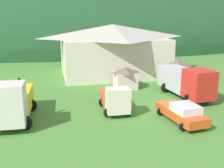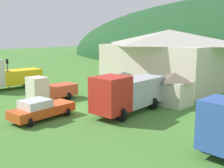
% 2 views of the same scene
% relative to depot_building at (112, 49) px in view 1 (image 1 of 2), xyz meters
% --- Properties ---
extents(ground_plane, '(200.00, 200.00, 0.00)m').
position_rel_depot_building_xyz_m(ground_plane, '(0.87, -15.69, -3.70)').
color(ground_plane, '#477F33').
extents(forested_hill_backdrop, '(132.45, 60.00, 32.98)m').
position_rel_depot_building_xyz_m(forested_hill_backdrop, '(0.87, 41.98, -3.70)').
color(forested_hill_backdrop, '#1E4723').
rests_on(forested_hill_backdrop, ground).
extents(depot_building, '(15.34, 12.17, 7.18)m').
position_rel_depot_building_xyz_m(depot_building, '(0.00, 0.00, 0.00)').
color(depot_building, beige).
rests_on(depot_building, ground).
extents(play_shed_cream, '(3.07, 2.69, 3.13)m').
position_rel_depot_building_xyz_m(play_shed_cream, '(6.26, -8.00, -2.09)').
color(play_shed_cream, beige).
rests_on(play_shed_cream, ground).
extents(play_shed_pink, '(2.64, 2.72, 2.54)m').
position_rel_depot_building_xyz_m(play_shed_pink, '(-0.27, -7.96, -2.39)').
color(play_shed_pink, beige).
rests_on(play_shed_pink, ground).
extents(flatbed_truck_yellow, '(3.46, 7.11, 3.72)m').
position_rel_depot_building_xyz_m(flatbed_truck_yellow, '(-12.05, -16.16, -1.94)').
color(flatbed_truck_yellow, silver).
rests_on(flatbed_truck_yellow, ground).
extents(light_truck_cream, '(2.59, 4.92, 2.55)m').
position_rel_depot_building_xyz_m(light_truck_cream, '(-3.37, -15.62, -2.49)').
color(light_truck_cream, beige).
rests_on(light_truck_cream, ground).
extents(crane_truck_red, '(3.64, 7.74, 3.40)m').
position_rel_depot_building_xyz_m(crane_truck_red, '(4.97, -13.06, -1.89)').
color(crane_truck_red, red).
rests_on(crane_truck_red, ground).
extents(service_pickup_orange, '(2.79, 5.39, 1.66)m').
position_rel_depot_building_xyz_m(service_pickup_orange, '(1.42, -19.22, -2.87)').
color(service_pickup_orange, '#DB4D1B').
rests_on(service_pickup_orange, ground).
extents(traffic_light_west, '(0.20, 0.32, 3.73)m').
position_rel_depot_building_xyz_m(traffic_light_west, '(-11.40, -16.28, -1.39)').
color(traffic_light_west, '#4C4C51').
rests_on(traffic_light_west, ground).
extents(traffic_cone_near_pickup, '(0.36, 0.36, 0.58)m').
position_rel_depot_building_xyz_m(traffic_cone_near_pickup, '(-5.26, -12.19, -3.70)').
color(traffic_cone_near_pickup, orange).
rests_on(traffic_cone_near_pickup, ground).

